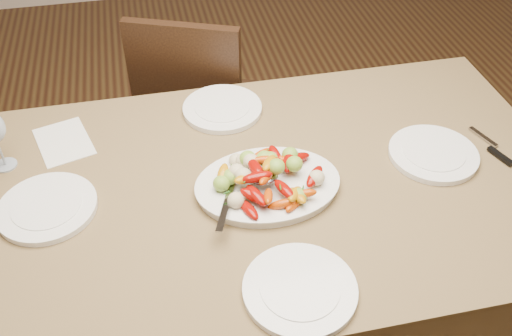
{
  "coord_description": "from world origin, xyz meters",
  "views": [
    {
      "loc": [
        -0.43,
        -1.12,
        1.88
      ],
      "look_at": [
        -0.18,
        0.04,
        0.82
      ],
      "focal_mm": 40.0,
      "sensor_mm": 36.0,
      "label": 1
    }
  ],
  "objects_px": {
    "dining_table": "(256,267)",
    "plate_near": "(300,290)",
    "plate_left": "(47,208)",
    "chair_far": "(202,106)",
    "plate_far": "(222,109)",
    "plate_right": "(433,154)",
    "serving_platter": "(268,187)"
  },
  "relations": [
    {
      "from": "plate_near",
      "to": "serving_platter",
      "type": "bearing_deg",
      "value": 89.33
    },
    {
      "from": "plate_left",
      "to": "plate_far",
      "type": "height_order",
      "value": "same"
    },
    {
      "from": "chair_far",
      "to": "plate_right",
      "type": "relative_size",
      "value": 3.56
    },
    {
      "from": "dining_table",
      "to": "plate_near",
      "type": "height_order",
      "value": "plate_near"
    },
    {
      "from": "serving_platter",
      "to": "plate_right",
      "type": "height_order",
      "value": "serving_platter"
    },
    {
      "from": "chair_far",
      "to": "plate_left",
      "type": "distance_m",
      "value": 0.99
    },
    {
      "from": "chair_far",
      "to": "plate_near",
      "type": "bearing_deg",
      "value": 116.17
    },
    {
      "from": "plate_right",
      "to": "plate_near",
      "type": "height_order",
      "value": "same"
    },
    {
      "from": "plate_right",
      "to": "plate_far",
      "type": "height_order",
      "value": "same"
    },
    {
      "from": "chair_far",
      "to": "serving_platter",
      "type": "distance_m",
      "value": 0.89
    },
    {
      "from": "dining_table",
      "to": "plate_near",
      "type": "xyz_separation_m",
      "value": [
        0.02,
        -0.39,
        0.39
      ]
    },
    {
      "from": "dining_table",
      "to": "plate_left",
      "type": "distance_m",
      "value": 0.7
    },
    {
      "from": "chair_far",
      "to": "plate_near",
      "type": "xyz_separation_m",
      "value": [
        0.08,
        -1.2,
        0.29
      ]
    },
    {
      "from": "dining_table",
      "to": "plate_left",
      "type": "bearing_deg",
      "value": 178.17
    },
    {
      "from": "dining_table",
      "to": "plate_left",
      "type": "height_order",
      "value": "plate_left"
    },
    {
      "from": "plate_right",
      "to": "plate_far",
      "type": "distance_m",
      "value": 0.69
    },
    {
      "from": "serving_platter",
      "to": "plate_far",
      "type": "height_order",
      "value": "serving_platter"
    },
    {
      "from": "plate_left",
      "to": "dining_table",
      "type": "bearing_deg",
      "value": -1.83
    },
    {
      "from": "plate_near",
      "to": "plate_far",
      "type": "bearing_deg",
      "value": 94.38
    },
    {
      "from": "serving_platter",
      "to": "plate_far",
      "type": "relative_size",
      "value": 1.52
    },
    {
      "from": "dining_table",
      "to": "plate_right",
      "type": "height_order",
      "value": "plate_right"
    },
    {
      "from": "dining_table",
      "to": "plate_right",
      "type": "relative_size",
      "value": 6.89
    },
    {
      "from": "chair_far",
      "to": "plate_left",
      "type": "xyz_separation_m",
      "value": [
        -0.52,
        -0.79,
        0.29
      ]
    },
    {
      "from": "plate_left",
      "to": "plate_near",
      "type": "xyz_separation_m",
      "value": [
        0.6,
        -0.41,
        0.0
      ]
    },
    {
      "from": "serving_platter",
      "to": "plate_near",
      "type": "bearing_deg",
      "value": -90.67
    },
    {
      "from": "dining_table",
      "to": "serving_platter",
      "type": "height_order",
      "value": "serving_platter"
    },
    {
      "from": "plate_left",
      "to": "plate_right",
      "type": "bearing_deg",
      "value": -0.57
    },
    {
      "from": "plate_left",
      "to": "plate_near",
      "type": "bearing_deg",
      "value": -34.02
    },
    {
      "from": "plate_near",
      "to": "chair_far",
      "type": "bearing_deg",
      "value": 93.99
    },
    {
      "from": "chair_far",
      "to": "serving_platter",
      "type": "bearing_deg",
      "value": 118.15
    },
    {
      "from": "dining_table",
      "to": "plate_near",
      "type": "distance_m",
      "value": 0.55
    },
    {
      "from": "plate_left",
      "to": "serving_platter",
      "type": "bearing_deg",
      "value": -4.49
    }
  ]
}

